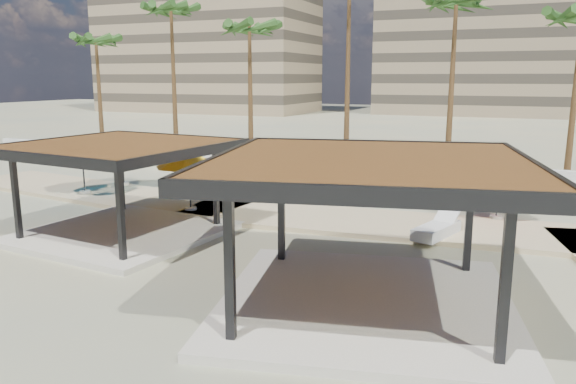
{
  "coord_description": "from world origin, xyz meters",
  "views": [
    {
      "loc": [
        6.93,
        -13.34,
        5.54
      ],
      "look_at": [
        -0.98,
        5.23,
        1.4
      ],
      "focal_mm": 35.0,
      "sensor_mm": 36.0,
      "label": 1
    }
  ],
  "objects_px": {
    "umbrella_c": "(500,166)",
    "lounger_a": "(209,188)",
    "pavilion_west": "(120,181)",
    "pavilion_central": "(369,219)",
    "lounger_b": "(437,229)",
    "umbrella_a": "(81,143)"
  },
  "relations": [
    {
      "from": "pavilion_west",
      "to": "umbrella_a",
      "type": "relative_size",
      "value": 1.91
    },
    {
      "from": "lounger_b",
      "to": "lounger_a",
      "type": "bearing_deg",
      "value": 90.1
    },
    {
      "from": "pavilion_west",
      "to": "umbrella_a",
      "type": "bearing_deg",
      "value": 147.95
    },
    {
      "from": "umbrella_c",
      "to": "pavilion_central",
      "type": "bearing_deg",
      "value": -104.0
    },
    {
      "from": "umbrella_a",
      "to": "umbrella_c",
      "type": "distance_m",
      "value": 18.28
    },
    {
      "from": "umbrella_c",
      "to": "lounger_a",
      "type": "height_order",
      "value": "umbrella_c"
    },
    {
      "from": "pavilion_west",
      "to": "umbrella_c",
      "type": "distance_m",
      "value": 14.06
    },
    {
      "from": "umbrella_a",
      "to": "umbrella_c",
      "type": "xyz_separation_m",
      "value": [
        18.11,
        2.49,
        -0.32
      ]
    },
    {
      "from": "pavilion_central",
      "to": "umbrella_a",
      "type": "relative_size",
      "value": 2.33
    },
    {
      "from": "pavilion_west",
      "to": "lounger_a",
      "type": "height_order",
      "value": "pavilion_west"
    },
    {
      "from": "umbrella_a",
      "to": "lounger_b",
      "type": "bearing_deg",
      "value": -2.99
    },
    {
      "from": "umbrella_a",
      "to": "lounger_a",
      "type": "height_order",
      "value": "umbrella_a"
    },
    {
      "from": "pavilion_west",
      "to": "umbrella_a",
      "type": "xyz_separation_m",
      "value": [
        -5.99,
        4.62,
        0.56
      ]
    },
    {
      "from": "lounger_a",
      "to": "lounger_b",
      "type": "xyz_separation_m",
      "value": [
        11.12,
        -3.39,
        0.03
      ]
    },
    {
      "from": "pavilion_central",
      "to": "lounger_b",
      "type": "relative_size",
      "value": 3.42
    },
    {
      "from": "pavilion_central",
      "to": "pavilion_west",
      "type": "relative_size",
      "value": 1.21
    },
    {
      "from": "pavilion_central",
      "to": "pavilion_west",
      "type": "bearing_deg",
      "value": 151.65
    },
    {
      "from": "lounger_b",
      "to": "pavilion_west",
      "type": "bearing_deg",
      "value": 127.04
    },
    {
      "from": "pavilion_west",
      "to": "lounger_b",
      "type": "bearing_deg",
      "value": 25.58
    },
    {
      "from": "pavilion_central",
      "to": "lounger_a",
      "type": "xyz_separation_m",
      "value": [
        -10.4,
        9.94,
        -1.85
      ]
    },
    {
      "from": "pavilion_central",
      "to": "umbrella_c",
      "type": "distance_m",
      "value": 10.19
    },
    {
      "from": "umbrella_c",
      "to": "lounger_a",
      "type": "distance_m",
      "value": 13.0
    }
  ]
}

